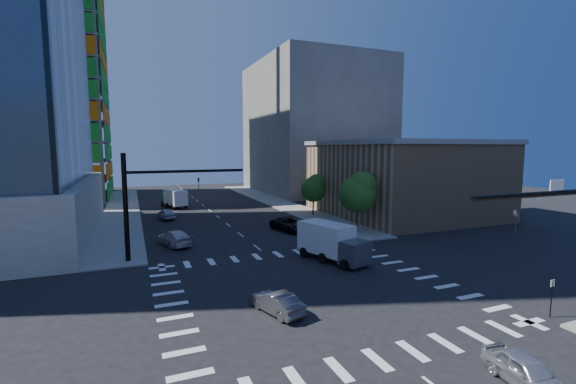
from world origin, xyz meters
name	(u,v)px	position (x,y,z in m)	size (l,w,h in m)	color
ground	(311,290)	(0.00, 0.00, 0.00)	(160.00, 160.00, 0.00)	black
road_markings	(311,290)	(0.00, 0.00, 0.01)	(20.00, 20.00, 0.01)	silver
sidewalk_ne	(277,202)	(12.50, 40.00, 0.07)	(5.00, 60.00, 0.15)	gray
sidewalk_nw	(122,211)	(-12.50, 40.00, 0.07)	(5.00, 60.00, 0.15)	gray
construction_building	(28,65)	(-27.41, 61.93, 24.61)	(25.16, 34.50, 70.60)	gray
commercial_building	(402,178)	(25.00, 22.00, 5.31)	(20.50, 22.50, 10.60)	tan
bg_building_ne	(314,128)	(27.00, 55.00, 14.00)	(24.00, 30.00, 28.00)	slate
signal_mast_nw	(145,197)	(-10.00, 11.50, 5.49)	(10.20, 0.40, 9.00)	black
tree_south	(359,192)	(12.63, 13.90, 4.69)	(4.16, 4.16, 6.82)	#382316
tree_north	(314,188)	(12.93, 25.90, 3.99)	(3.54, 3.52, 5.78)	#382316
no_parking_sign	(552,294)	(10.70, -9.00, 1.38)	(0.30, 0.06, 2.20)	black
car_nb_near	(527,372)	(3.37, -12.92, 0.64)	(1.51, 3.76, 1.28)	#A4A6AB
car_nb_far	(290,224)	(5.87, 17.75, 0.78)	(2.60, 5.64, 1.57)	black
car_sb_near	(174,238)	(-7.29, 15.95, 0.73)	(2.06, 5.06, 1.47)	silver
car_sb_mid	(166,214)	(-6.78, 30.91, 0.73)	(1.72, 4.28, 1.46)	#A9ABB1
car_sb_cross	(277,302)	(-3.45, -2.57, 0.63)	(1.34, 3.84, 1.27)	#4A494E
box_truck_near	(334,245)	(4.65, 5.19, 1.38)	(4.21, 6.45, 3.13)	black
box_truck_far	(173,199)	(-4.80, 41.31, 1.31)	(3.80, 6.07, 2.96)	black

